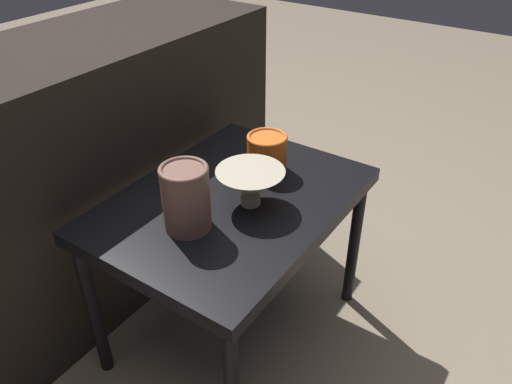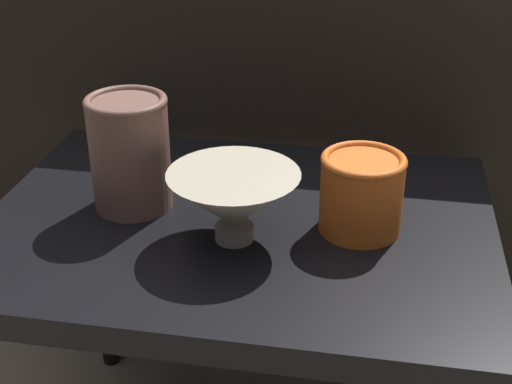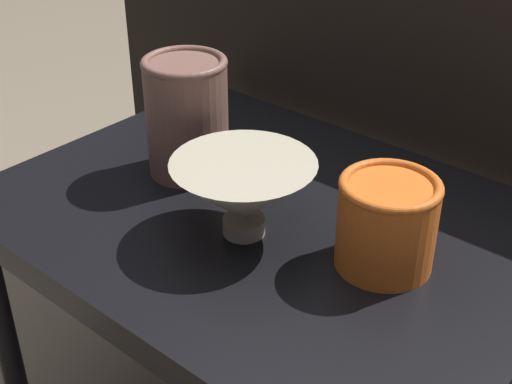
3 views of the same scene
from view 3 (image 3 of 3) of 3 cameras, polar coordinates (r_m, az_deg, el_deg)
table at (r=0.97m, az=1.08°, el=-4.35°), size 0.74×0.55×0.52m
couch_backdrop at (r=1.43m, az=16.08°, el=4.60°), size 1.33×0.50×0.85m
bowl at (r=0.87m, az=-1.00°, el=0.00°), size 0.18×0.18×0.10m
vase_textured_left at (r=1.00m, az=-5.55°, el=6.17°), size 0.12×0.12×0.17m
vase_colorful_right at (r=0.83m, az=10.44°, el=-2.36°), size 0.12×0.12×0.11m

